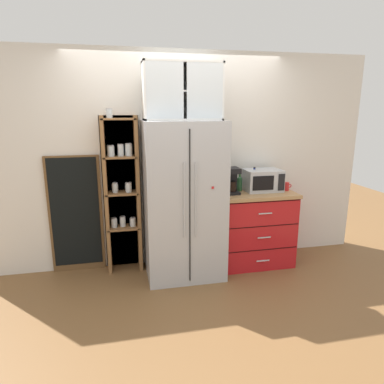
# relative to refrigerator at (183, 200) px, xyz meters

# --- Properties ---
(ground_plane) EXTENTS (10.51, 10.51, 0.00)m
(ground_plane) POSITION_rel_refrigerator_xyz_m (-0.00, 0.00, -0.89)
(ground_plane) COLOR brown
(wall_back_cream) EXTENTS (4.83, 0.10, 2.55)m
(wall_back_cream) POSITION_rel_refrigerator_xyz_m (-0.00, 0.40, 0.39)
(wall_back_cream) COLOR silver
(wall_back_cream) RESTS_ON ground
(refrigerator) EXTENTS (0.87, 0.73, 1.77)m
(refrigerator) POSITION_rel_refrigerator_xyz_m (0.00, 0.00, 0.00)
(refrigerator) COLOR #B7BABF
(refrigerator) RESTS_ON ground
(pantry_shelf_column) EXTENTS (0.44, 0.27, 1.90)m
(pantry_shelf_column) POSITION_rel_refrigerator_xyz_m (-0.67, 0.29, 0.07)
(pantry_shelf_column) COLOR brown
(pantry_shelf_column) RESTS_ON ground
(counter_cabinet) EXTENTS (0.91, 0.58, 0.92)m
(counter_cabinet) POSITION_rel_refrigerator_xyz_m (0.91, 0.08, -0.43)
(counter_cabinet) COLOR red
(counter_cabinet) RESTS_ON ground
(microwave) EXTENTS (0.44, 0.33, 0.26)m
(microwave) POSITION_rel_refrigerator_xyz_m (1.01, 0.13, 0.16)
(microwave) COLOR #B7BABF
(microwave) RESTS_ON counter_cabinet
(coffee_maker) EXTENTS (0.17, 0.20, 0.31)m
(coffee_maker) POSITION_rel_refrigerator_xyz_m (0.59, 0.08, 0.19)
(coffee_maker) COLOR black
(coffee_maker) RESTS_ON counter_cabinet
(mug_red) EXTENTS (0.11, 0.07, 0.10)m
(mug_red) POSITION_rel_refrigerator_xyz_m (1.30, 0.07, 0.08)
(mug_red) COLOR red
(mug_red) RESTS_ON counter_cabinet
(bottle_green) EXTENTS (0.06, 0.06, 0.24)m
(bottle_green) POSITION_rel_refrigerator_xyz_m (0.73, 0.17, 0.13)
(bottle_green) COLOR #285B33
(bottle_green) RESTS_ON counter_cabinet
(bottle_cobalt) EXTENTS (0.06, 0.06, 0.29)m
(bottle_cobalt) POSITION_rel_refrigerator_xyz_m (0.91, 0.17, 0.16)
(bottle_cobalt) COLOR navy
(bottle_cobalt) RESTS_ON counter_cabinet
(upper_cabinet) EXTENTS (0.83, 0.32, 0.60)m
(upper_cabinet) POSITION_rel_refrigerator_xyz_m (-0.00, 0.05, 1.18)
(upper_cabinet) COLOR silver
(upper_cabinet) RESTS_ON refrigerator
(chalkboard_menu) EXTENTS (0.60, 0.04, 1.38)m
(chalkboard_menu) POSITION_rel_refrigerator_xyz_m (-1.21, 0.33, -0.19)
(chalkboard_menu) COLOR brown
(chalkboard_menu) RESTS_ON ground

